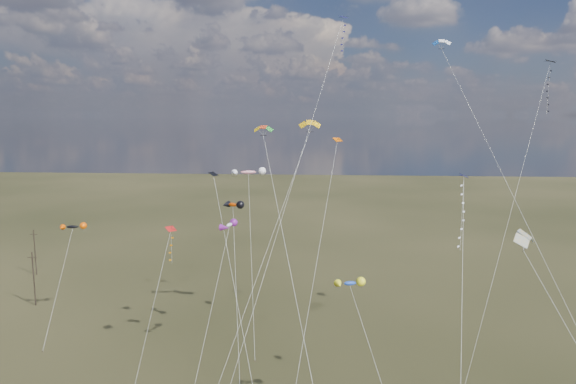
# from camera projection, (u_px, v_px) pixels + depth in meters

# --- Properties ---
(utility_pole_near) EXTENTS (1.40, 0.20, 8.00)m
(utility_pole_near) POSITION_uv_depth(u_px,v_px,m) (34.00, 278.00, 74.53)
(utility_pole_near) COLOR black
(utility_pole_near) RESTS_ON ground
(utility_pole_far) EXTENTS (1.40, 0.20, 8.00)m
(utility_pole_far) POSITION_uv_depth(u_px,v_px,m) (35.00, 252.00, 88.92)
(utility_pole_far) COLOR black
(utility_pole_far) RESTS_ON ground
(diamond_black_high) EXTENTS (13.02, 15.94, 33.60)m
(diamond_black_high) POSITION_uv_depth(u_px,v_px,m) (544.00, 103.00, 56.01)
(diamond_black_high) COLOR black
(diamond_black_high) RESTS_ON ground
(diamond_navy_tall) EXTENTS (11.89, 21.25, 38.89)m
(diamond_navy_tall) POSITION_uv_depth(u_px,v_px,m) (334.00, 63.00, 57.77)
(diamond_navy_tall) COLOR #12114D
(diamond_navy_tall) RESTS_ON ground
(diamond_black_mid) EXTENTS (7.36, 14.04, 21.04)m
(diamond_black_mid) POSITION_uv_depth(u_px,v_px,m) (223.00, 225.00, 56.69)
(diamond_black_mid) COLOR black
(diamond_black_mid) RESTS_ON ground
(diamond_red_low) EXTENTS (2.56, 9.18, 15.34)m
(diamond_red_low) POSITION_uv_depth(u_px,v_px,m) (170.00, 251.00, 56.74)
(diamond_red_low) COLOR #B31513
(diamond_red_low) RESTS_ON ground
(diamond_navy_right) EXTENTS (4.34, 18.55, 22.65)m
(diamond_navy_right) POSITION_uv_depth(u_px,v_px,m) (462.00, 225.00, 42.86)
(diamond_navy_right) COLOR #121351
(diamond_navy_right) RESTS_ON ground
(diamond_orange_center) EXTENTS (5.15, 22.46, 25.00)m
(diamond_orange_center) POSITION_uv_depth(u_px,v_px,m) (325.00, 211.00, 53.67)
(diamond_orange_center) COLOR #E85900
(diamond_orange_center) RESTS_ON ground
(parafoil_yellow) EXTENTS (10.15, 18.06, 27.35)m
(parafoil_yellow) POSITION_uv_depth(u_px,v_px,m) (310.00, 124.00, 61.50)
(parafoil_yellow) COLOR #D89E0A
(parafoil_yellow) RESTS_ON ground
(parafoil_blue_white) EXTENTS (13.13, 24.10, 36.13)m
(parafoil_blue_white) POSITION_uv_depth(u_px,v_px,m) (444.00, 44.00, 55.86)
(parafoil_blue_white) COLOR #1350AB
(parafoil_blue_white) RESTS_ON ground
(parafoil_striped) EXTENTS (9.49, 12.70, 19.51)m
(parafoil_striped) POSITION_uv_depth(u_px,v_px,m) (525.00, 235.00, 37.99)
(parafoil_striped) COLOR yellow
(parafoil_striped) RESTS_ON ground
(parafoil_tricolor) EXTENTS (8.70, 21.29, 26.85)m
(parafoil_tricolor) POSITION_uv_depth(u_px,v_px,m) (264.00, 130.00, 50.63)
(parafoil_tricolor) COLOR #F8BD07
(parafoil_tricolor) RESTS_ON ground
(novelty_black_orange) EXTENTS (3.23, 10.68, 13.41)m
(novelty_black_orange) POSITION_uv_depth(u_px,v_px,m) (72.00, 227.00, 68.07)
(novelty_black_orange) COLOR black
(novelty_black_orange) RESTS_ON ground
(novelty_orange_black) EXTENTS (4.28, 14.48, 17.59)m
(novelty_orange_black) POSITION_uv_depth(u_px,v_px,m) (233.00, 205.00, 60.84)
(novelty_orange_black) COLOR #C73C03
(novelty_orange_black) RESTS_ON ground
(novelty_white_purple) EXTENTS (3.12, 10.65, 16.18)m
(novelty_white_purple) POSITION_uv_depth(u_px,v_px,m) (229.00, 226.00, 55.91)
(novelty_white_purple) COLOR silver
(novelty_white_purple) RESTS_ON ground
(novelty_redwhite_stripe) EXTENTS (4.39, 12.59, 20.82)m
(novelty_redwhite_stripe) POSITION_uv_depth(u_px,v_px,m) (248.00, 173.00, 66.49)
(novelty_redwhite_stripe) COLOR red
(novelty_redwhite_stripe) RESTS_ON ground
(novelty_blue_yellow) EXTENTS (6.03, 9.26, 13.73)m
(novelty_blue_yellow) POSITION_uv_depth(u_px,v_px,m) (350.00, 284.00, 44.09)
(novelty_blue_yellow) COLOR #1C42B5
(novelty_blue_yellow) RESTS_ON ground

